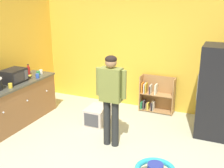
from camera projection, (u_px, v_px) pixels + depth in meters
ground_plane at (103, 151)px, 4.98m from camera, size 12.00×12.00×0.00m
back_wall at (145, 52)px, 6.61m from camera, size 5.20×0.06×2.70m
left_side_wall at (12, 56)px, 6.28m from camera, size 0.06×2.99×2.70m
kitchen_counter at (16, 103)px, 5.97m from camera, size 0.65×2.05×0.90m
refrigerator at (218, 92)px, 5.33m from camera, size 0.73×0.68×1.78m
bookshelf at (155, 96)px, 6.61m from camera, size 0.80×0.28×0.85m
standing_person at (111, 93)px, 4.91m from camera, size 0.57×0.22×1.68m
pet_carrier at (97, 115)px, 6.02m from camera, size 0.42×0.55×0.36m
microwave at (14, 76)px, 5.84m from camera, size 0.37×0.48×0.28m
banana_bunch at (30, 76)px, 6.25m from camera, size 0.15×0.16×0.04m
ketchup_bottle at (29, 70)px, 6.41m from camera, size 0.07×0.07×0.25m
white_cup at (41, 72)px, 6.50m from camera, size 0.08×0.08×0.09m
green_cup at (38, 73)px, 6.39m from camera, size 0.08×0.08×0.09m
yellow_cup at (10, 86)px, 5.51m from camera, size 0.08×0.08×0.09m
blue_cup at (37, 76)px, 6.17m from camera, size 0.08×0.08×0.09m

